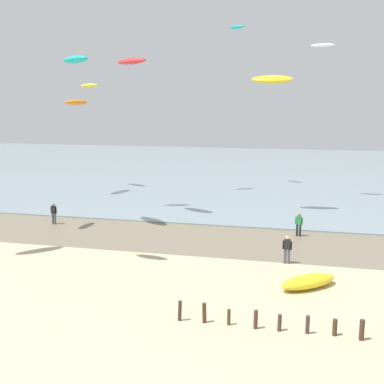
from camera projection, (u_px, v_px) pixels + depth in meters
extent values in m
cube|color=#7A6D59|center=(205.00, 239.00, 34.75)|extent=(120.00, 8.05, 0.01)
cube|color=#7F939E|center=(261.00, 170.00, 72.07)|extent=(160.00, 70.00, 0.10)
cylinder|color=#443126|center=(180.00, 311.00, 21.59)|extent=(0.20, 0.19, 0.93)
cylinder|color=#462F28|center=(204.00, 313.00, 21.40)|extent=(0.20, 0.18, 0.89)
cylinder|color=#443B23|center=(229.00, 317.00, 21.18)|extent=(0.15, 0.16, 0.71)
cylinder|color=#4E3224|center=(256.00, 319.00, 20.82)|extent=(0.19, 0.19, 0.82)
cylinder|color=#433529|center=(280.00, 323.00, 20.63)|extent=(0.18, 0.20, 0.73)
cylinder|color=#43372C|center=(308.00, 325.00, 20.37)|extent=(0.18, 0.20, 0.79)
cylinder|color=#473223|center=(335.00, 327.00, 20.21)|extent=(0.20, 0.19, 0.70)
cylinder|color=#453124|center=(362.00, 330.00, 19.81)|extent=(0.21, 0.20, 0.87)
cylinder|color=#232328|center=(297.00, 230.00, 35.60)|extent=(0.16, 0.16, 0.88)
cylinder|color=#232328|center=(300.00, 230.00, 35.51)|extent=(0.16, 0.16, 0.88)
cube|color=#338C4C|center=(299.00, 220.00, 35.43)|extent=(0.39, 0.28, 0.60)
sphere|color=#9E7051|center=(299.00, 215.00, 35.36)|extent=(0.22, 0.22, 0.22)
cylinder|color=#338C4C|center=(296.00, 221.00, 35.54)|extent=(0.09, 0.09, 0.52)
cylinder|color=#338C4C|center=(302.00, 221.00, 35.34)|extent=(0.09, 0.09, 0.52)
cylinder|color=#4C4C56|center=(285.00, 256.00, 29.46)|extent=(0.16, 0.16, 0.88)
cylinder|color=#4C4C56|center=(289.00, 257.00, 29.38)|extent=(0.16, 0.16, 0.88)
cube|color=black|center=(287.00, 244.00, 29.29)|extent=(0.38, 0.26, 0.60)
sphere|color=beige|center=(288.00, 238.00, 29.22)|extent=(0.22, 0.22, 0.22)
cylinder|color=black|center=(283.00, 245.00, 29.38)|extent=(0.09, 0.09, 0.52)
cylinder|color=black|center=(291.00, 246.00, 29.22)|extent=(0.09, 0.09, 0.52)
cylinder|color=#4C4C56|center=(55.00, 219.00, 39.12)|extent=(0.16, 0.16, 0.88)
cylinder|color=#4C4C56|center=(53.00, 219.00, 39.20)|extent=(0.16, 0.16, 0.88)
cube|color=black|center=(54.00, 210.00, 39.03)|extent=(0.39, 0.27, 0.60)
sphere|color=#9E7051|center=(53.00, 204.00, 38.96)|extent=(0.22, 0.22, 0.22)
cylinder|color=black|center=(56.00, 211.00, 38.95)|extent=(0.09, 0.09, 0.52)
cylinder|color=black|center=(51.00, 210.00, 39.12)|extent=(0.09, 0.09, 0.52)
ellipsoid|color=yellow|center=(308.00, 281.00, 25.51)|extent=(3.34, 3.15, 0.68)
ellipsoid|color=#19B2B7|center=(237.00, 27.00, 54.78)|extent=(2.27, 1.88, 0.39)
ellipsoid|color=yellow|center=(272.00, 79.00, 41.34)|extent=(3.58, 1.57, 1.01)
ellipsoid|color=#19B2B7|center=(76.00, 60.00, 36.06)|extent=(3.32, 2.89, 0.55)
ellipsoid|color=white|center=(323.00, 45.00, 47.21)|extent=(2.32, 0.94, 0.49)
ellipsoid|color=yellow|center=(89.00, 86.00, 54.22)|extent=(2.93, 2.09, 0.50)
ellipsoid|color=orange|center=(76.00, 103.00, 50.17)|extent=(1.86, 3.49, 0.69)
ellipsoid|color=red|center=(132.00, 61.00, 39.82)|extent=(3.38, 2.51, 0.69)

